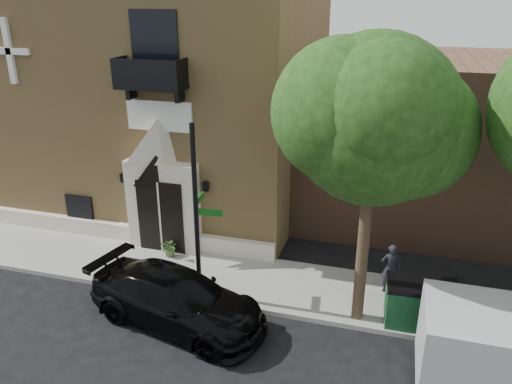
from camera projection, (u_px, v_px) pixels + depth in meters
ground at (157, 296)px, 15.31m from camera, size 120.00×120.00×0.00m
sidewalk at (206, 274)px, 16.36m from camera, size 42.00×3.00×0.15m
church at (170, 93)px, 21.45m from camera, size 12.20×11.01×9.30m
street_tree_left at (375, 119)px, 11.88m from camera, size 4.97×4.38×7.77m
black_sedan at (177, 299)px, 13.83m from camera, size 5.60×3.27×1.53m
street_sign at (197, 213)px, 14.20m from camera, size 0.87×0.84×5.30m
fire_hydrant at (401, 308)px, 13.77m from camera, size 0.48×0.38×0.84m
dumpster at (421, 303)px, 13.61m from camera, size 1.97×1.21×1.24m
planter at (170, 247)px, 17.22m from camera, size 0.64×0.56×0.67m
pedestrian_near at (391, 268)px, 15.00m from camera, size 0.64×0.48×1.60m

